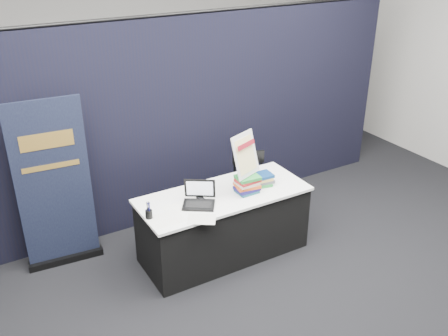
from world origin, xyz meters
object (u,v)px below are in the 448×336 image
laptop (197,199)px  info_sign (245,155)px  pullup_banner (56,195)px  stacking_chair (255,186)px  display_table (224,224)px  book_stack_tall (246,184)px  book_stack_short (262,179)px

laptop → info_sign: bearing=33.2°
laptop → pullup_banner: bearing=-179.9°
info_sign → stacking_chair: info_sign is taller
display_table → info_sign: bearing=-14.8°
book_stack_tall → stacking_chair: (0.42, 0.47, -0.35)m
display_table → info_sign: 0.82m
laptop → book_stack_short: (0.80, 0.03, 0.01)m
pullup_banner → stacking_chair: pullup_banner is taller
book_stack_tall → book_stack_short: bearing=14.7°
book_stack_tall → info_sign: bearing=90.0°
laptop → info_sign: size_ratio=0.86×
display_table → laptop: bearing=-170.7°
book_stack_tall → stacking_chair: bearing=47.8°
info_sign → pullup_banner: pullup_banner is taller
laptop → info_sign: 0.67m
laptop → pullup_banner: 1.43m
info_sign → stacking_chair: bearing=24.7°
info_sign → pullup_banner: size_ratio=0.26×
display_table → book_stack_short: (0.46, -0.03, 0.44)m
display_table → book_stack_tall: size_ratio=7.56×
laptop → book_stack_short: bearing=35.5°
stacking_chair → info_sign: bearing=-114.7°
display_table → book_stack_short: bearing=-3.6°
book_stack_tall → stacking_chair: book_stack_tall is taller
display_table → stacking_chair: bearing=30.3°
pullup_banner → stacking_chair: bearing=-4.5°
book_stack_tall → info_sign: size_ratio=0.51×
book_stack_short → pullup_banner: size_ratio=0.13×
book_stack_short → pullup_banner: 2.14m
laptop → stacking_chair: 1.13m
display_table → stacking_chair: size_ratio=2.04×
pullup_banner → info_sign: bearing=-19.4°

